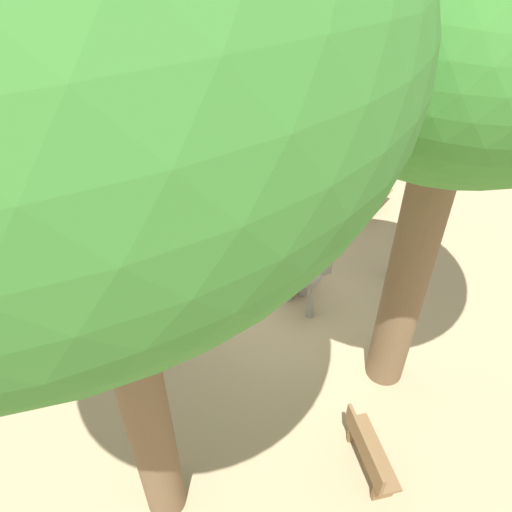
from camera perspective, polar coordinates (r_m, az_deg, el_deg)
The scene contains 10 objects.
ground_plane at distance 11.23m, azimuth 4.10°, elevation -6.56°, with size 60.00×60.00×0.00m, color tan.
elephant at distance 11.16m, azimuth 4.41°, elevation -0.83°, with size 1.65×1.95×1.38m.
person_handler at distance 12.05m, azimuth 17.07°, elevation 1.08°, with size 0.38×0.39×1.62m.
shade_tree_main at distance 4.02m, azimuth -22.44°, elevation 20.56°, with size 5.65×5.18×8.90m.
shade_tree_secondary at distance 6.90m, azimuth 24.26°, elevation 22.64°, with size 5.00×4.58×8.28m.
wooden_bench at distance 8.69m, azimuth 13.39°, elevation -21.99°, with size 1.19×1.34×0.88m.
picnic_table_near at distance 14.94m, azimuth 12.55°, elevation 7.92°, with size 1.57×1.55×0.78m.
market_stall_blue at distance 15.68m, azimuth -26.48°, elevation 8.51°, with size 2.50×2.50×2.52m.
market_stall_orange at distance 16.76m, azimuth -18.90°, elevation 12.32°, with size 2.50×2.50×2.52m.
feed_bucket at distance 12.73m, azimuth 0.43°, elevation 0.79°, with size 0.36×0.36×0.32m, color gray.
Camera 1 is at (-6.75, -4.32, 7.86)m, focal length 33.26 mm.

